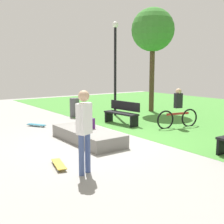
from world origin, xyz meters
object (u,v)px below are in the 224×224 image
at_px(skater_performing_trick, 84,125).
at_px(tree_slender_maple, 153,31).
at_px(backpack_on_ledge, 90,124).
at_px(cyclist_on_bicycle, 178,111).
at_px(skateboard_by_ledge, 59,164).
at_px(park_bench_near_lamppost, 122,112).
at_px(trash_bin, 75,107).
at_px(skateboard_spare, 36,125).
at_px(lamp_post, 115,60).
at_px(concrete_ledge, 88,135).

relative_size(skater_performing_trick, tree_slender_maple, 0.34).
xyz_separation_m(backpack_on_ledge, skater_performing_trick, (2.38, -1.57, 0.52)).
bearing_deg(skater_performing_trick, cyclist_on_bicycle, 111.81).
xyz_separation_m(skateboard_by_ledge, park_bench_near_lamppost, (-3.18, 4.30, 0.42)).
bearing_deg(cyclist_on_bicycle, trash_bin, -155.62).
xyz_separation_m(skateboard_spare, tree_slender_maple, (-0.29, 6.36, 4.03)).
bearing_deg(tree_slender_maple, park_bench_near_lamppost, -61.08).
height_order(backpack_on_ledge, lamp_post, lamp_post).
distance_m(backpack_on_ledge, skateboard_spare, 3.17).
distance_m(skateboard_by_ledge, tree_slender_maple, 10.02).
relative_size(skater_performing_trick, park_bench_near_lamppost, 1.09).
xyz_separation_m(backpack_on_ledge, cyclist_on_bicycle, (0.24, 3.75, 0.10)).
distance_m(concrete_ledge, skateboard_spare, 3.18).
xyz_separation_m(skateboard_by_ledge, tree_slender_maple, (-5.04, 7.66, 4.03)).
relative_size(backpack_on_ledge, lamp_post, 0.07).
distance_m(skateboard_spare, cyclist_on_bicycle, 5.46).
height_order(skateboard_by_ledge, lamp_post, lamp_post).
bearing_deg(cyclist_on_bicycle, concrete_ledge, -92.72).
bearing_deg(skateboard_spare, park_bench_near_lamppost, 62.39).
relative_size(trash_bin, cyclist_on_bicycle, 0.49).
bearing_deg(backpack_on_ledge, skater_performing_trick, -136.05).
bearing_deg(skateboard_by_ledge, skateboard_spare, 164.60).
bearing_deg(cyclist_on_bicycle, tree_slender_maple, 150.30).
distance_m(concrete_ledge, park_bench_near_lamppost, 3.04).
bearing_deg(cyclist_on_bicycle, backpack_on_ledge, -93.72).
bearing_deg(park_bench_near_lamppost, backpack_on_ledge, -58.26).
bearing_deg(lamp_post, cyclist_on_bicycle, 3.48).
distance_m(skateboard_spare, park_bench_near_lamppost, 3.41).
xyz_separation_m(concrete_ledge, backpack_on_ledge, (-0.06, 0.12, 0.35)).
bearing_deg(park_bench_near_lamppost, skater_performing_trick, -45.98).
height_order(skateboard_spare, tree_slender_maple, tree_slender_maple).
distance_m(concrete_ledge, skateboard_by_ledge, 2.36).
distance_m(backpack_on_ledge, tree_slender_maple, 7.61).
bearing_deg(concrete_ledge, backpack_on_ledge, 117.44).
xyz_separation_m(backpack_on_ledge, skateboard_spare, (-3.09, -0.54, -0.47)).
xyz_separation_m(lamp_post, trash_bin, (-0.74, -1.79, -2.20)).
relative_size(skateboard_spare, trash_bin, 0.91).
xyz_separation_m(backpack_on_ledge, park_bench_near_lamppost, (-1.52, 2.46, -0.06)).
relative_size(concrete_ledge, trash_bin, 3.13).
bearing_deg(tree_slender_maple, skater_performing_trick, -52.10).
distance_m(tree_slender_maple, lamp_post, 2.72).
xyz_separation_m(backpack_on_ledge, lamp_post, (-3.46, 3.53, 2.10)).
distance_m(concrete_ledge, skater_performing_trick, 2.87).
relative_size(skateboard_spare, cyclist_on_bicycle, 0.44).
relative_size(skater_performing_trick, lamp_post, 0.41).
height_order(trash_bin, cyclist_on_bicycle, cyclist_on_bicycle).
bearing_deg(cyclist_on_bicycle, lamp_post, -176.52).
xyz_separation_m(park_bench_near_lamppost, tree_slender_maple, (-1.86, 3.36, 3.62)).
relative_size(concrete_ledge, lamp_post, 0.63).
xyz_separation_m(trash_bin, cyclist_on_bicycle, (4.44, 2.01, 0.20)).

